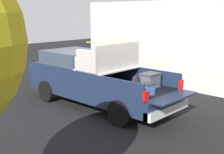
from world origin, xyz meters
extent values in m
plane|color=black|center=(0.00, 0.00, 0.00)|extent=(40.00, 40.00, 0.00)
cube|color=#162138|center=(0.00, 0.00, 0.61)|extent=(5.50, 1.92, 0.49)
cube|color=black|center=(-1.20, 0.00, 0.87)|extent=(2.80, 1.80, 0.04)
cube|color=#162138|center=(-1.20, 0.93, 1.10)|extent=(2.80, 0.06, 0.50)
cube|color=#162138|center=(-1.20, -0.93, 1.10)|extent=(2.80, 0.06, 0.50)
cube|color=#162138|center=(0.17, 0.00, 1.10)|extent=(0.06, 1.80, 0.50)
cube|color=#162138|center=(-2.88, 0.00, 0.87)|extent=(0.55, 1.80, 0.04)
cube|color=#B2B2B7|center=(-0.43, 0.00, 1.37)|extent=(1.25, 1.92, 0.04)
cube|color=#162138|center=(1.35, 0.00, 1.10)|extent=(2.30, 1.92, 0.50)
cube|color=#2D3842|center=(1.25, 0.00, 1.58)|extent=(1.94, 1.76, 0.46)
cube|color=#162138|center=(2.70, 0.00, 1.04)|extent=(0.40, 1.82, 0.38)
cube|color=#B2B2B7|center=(-2.72, 0.00, 0.48)|extent=(0.24, 1.92, 0.24)
cube|color=red|center=(-2.62, 0.88, 1.03)|extent=(0.06, 0.20, 0.28)
cube|color=red|center=(-2.62, -0.88, 1.03)|extent=(0.06, 0.20, 0.28)
cylinder|color=black|center=(1.75, 0.88, 0.38)|extent=(0.76, 0.30, 0.76)
cylinder|color=black|center=(1.75, -0.88, 0.38)|extent=(0.76, 0.30, 0.76)
cylinder|color=black|center=(-1.75, 0.88, 0.38)|extent=(0.76, 0.30, 0.76)
cylinder|color=black|center=(-1.75, -0.88, 0.38)|extent=(0.76, 0.30, 0.76)
cube|color=#474C56|center=(-1.83, -0.38, 1.09)|extent=(0.40, 0.55, 0.40)
cube|color=#31353C|center=(-1.83, -0.38, 1.32)|extent=(0.44, 0.59, 0.05)
ellipsoid|color=black|center=(-1.61, 0.02, 1.10)|extent=(0.20, 0.32, 0.42)
ellipsoid|color=black|center=(-1.72, 0.02, 1.04)|extent=(0.09, 0.23, 0.19)
cube|color=#3359B2|center=(-2.30, 0.38, 1.04)|extent=(0.26, 0.34, 0.30)
cube|color=#262628|center=(-2.30, 0.38, 1.21)|extent=(0.28, 0.36, 0.04)
cube|color=#9E9993|center=(-0.43, 0.00, 1.60)|extent=(0.94, 2.02, 0.42)
cube|color=#9E9993|center=(-0.81, 0.00, 2.01)|extent=(0.16, 2.02, 0.40)
cube|color=#9E9993|center=(-0.38, 0.91, 1.92)|extent=(0.70, 0.20, 0.22)
cube|color=#9E9993|center=(-0.38, -0.91, 1.92)|extent=(0.70, 0.20, 0.22)
cube|color=yellow|center=(-0.43, 0.45, 2.22)|extent=(1.04, 0.03, 0.02)
cube|color=yellow|center=(-0.43, -0.45, 2.22)|extent=(1.04, 0.03, 0.02)
cube|color=beige|center=(-0.09, -4.05, 1.82)|extent=(9.21, 0.36, 3.63)
cylinder|color=#1E592D|center=(2.70, -3.34, 0.45)|extent=(0.56, 0.56, 0.90)
cylinder|color=#1E592D|center=(2.70, -3.34, 0.94)|extent=(0.60, 0.60, 0.08)
camera|label=1|loc=(-7.04, 6.92, 3.16)|focal=47.96mm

